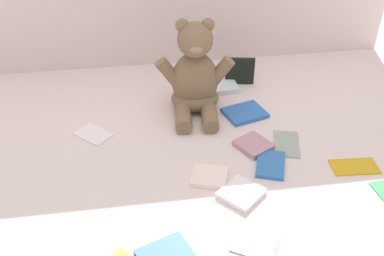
# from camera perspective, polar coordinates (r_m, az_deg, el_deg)

# --- Properties ---
(ground_plane) EXTENTS (3.20, 3.20, 0.00)m
(ground_plane) POSITION_cam_1_polar(r_m,az_deg,el_deg) (1.36, -1.49, -1.12)
(ground_plane) COLOR silver
(teddy_bear) EXTENTS (0.25, 0.23, 0.29)m
(teddy_bear) POSITION_cam_1_polar(r_m,az_deg,el_deg) (1.43, 0.38, 6.18)
(teddy_bear) COLOR #7A6047
(teddy_bear) RESTS_ON ground_plane
(book_case_1) EXTENTS (0.13, 0.13, 0.02)m
(book_case_1) POSITION_cam_1_polar(r_m,az_deg,el_deg) (1.17, 6.07, -8.00)
(book_case_1) COLOR white
(book_case_1) RESTS_ON ground_plane
(book_case_2) EXTENTS (0.11, 0.11, 0.01)m
(book_case_2) POSITION_cam_1_polar(r_m,az_deg,el_deg) (1.21, 2.17, -6.00)
(book_case_2) COLOR white
(book_case_2) RESTS_ON ground_plane
(book_case_3) EXTENTS (0.12, 0.12, 0.01)m
(book_case_3) POSITION_cam_1_polar(r_m,az_deg,el_deg) (1.39, -12.06, -0.69)
(book_case_3) COLOR white
(book_case_3) RESTS_ON ground_plane
(book_case_4) EXTENTS (0.13, 0.07, 0.01)m
(book_case_4) POSITION_cam_1_polar(r_m,az_deg,el_deg) (1.32, 19.39, -4.45)
(book_case_4) COLOR gold
(book_case_4) RESTS_ON ground_plane
(book_case_5) EXTENTS (0.12, 0.12, 0.02)m
(book_case_5) POSITION_cam_1_polar(r_m,az_deg,el_deg) (1.32, 7.58, -2.10)
(book_case_5) COLOR #B77F95
(book_case_5) RESTS_ON ground_plane
(book_case_6) EXTENTS (0.14, 0.11, 0.02)m
(book_case_6) POSITION_cam_1_polar(r_m,az_deg,el_deg) (1.59, 3.04, 5.16)
(book_case_6) COLOR white
(book_case_6) RESTS_ON ground_plane
(book_case_8) EXTENTS (0.14, 0.13, 0.01)m
(book_case_8) POSITION_cam_1_polar(r_m,az_deg,el_deg) (1.46, 6.52, 1.86)
(book_case_8) COLOR blue
(book_case_8) RESTS_ON ground_plane
(book_case_9) EXTENTS (0.11, 0.13, 0.01)m
(book_case_9) POSITION_cam_1_polar(r_m,az_deg,el_deg) (1.27, 9.65, -4.45)
(book_case_9) COLOR #2D68B6
(book_case_9) RESTS_ON ground_plane
(book_case_10) EXTENTS (0.13, 0.12, 0.01)m
(book_case_10) POSITION_cam_1_polar(r_m,az_deg,el_deg) (1.06, 7.79, -13.83)
(book_case_10) COLOR #A57E96
(book_case_10) RESTS_ON ground_plane
(book_case_11) EXTENTS (0.10, 0.03, 0.10)m
(book_case_11) POSITION_cam_1_polar(r_m,az_deg,el_deg) (1.61, 5.91, 7.00)
(book_case_11) COLOR black
(book_case_11) RESTS_ON ground_plane
(book_case_12) EXTENTS (0.10, 0.14, 0.01)m
(book_case_12) POSITION_cam_1_polar(r_m,az_deg,el_deg) (1.35, 11.58, -1.88)
(book_case_12) COLOR #939D96
(book_case_12) RESTS_ON ground_plane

